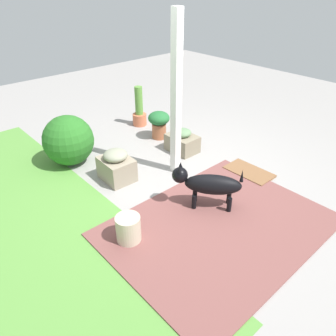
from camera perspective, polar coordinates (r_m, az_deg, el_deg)
ground_plane at (r=4.47m, az=2.17°, el=-1.84°), size 12.00×12.00×0.00m
brick_path at (r=3.71m, az=8.88°, el=-9.99°), size 1.80×2.40×0.02m
porch_pillar at (r=4.20m, az=1.44°, el=11.98°), size 0.11×0.11×2.10m
stone_planter_nearest at (r=5.09m, az=2.50°, el=4.65°), size 0.48×0.35×0.37m
stone_planter_mid at (r=4.40m, az=-8.98°, el=0.34°), size 0.47×0.39×0.44m
round_shrub at (r=4.88m, az=-16.98°, el=4.64°), size 0.72×0.72×0.72m
terracotta_pot_broad at (r=5.47m, az=-1.59°, el=7.95°), size 0.36×0.36×0.46m
terracotta_pot_tall at (r=6.00m, az=-5.03°, el=9.76°), size 0.25×0.25×0.71m
dog at (r=3.80m, az=6.98°, el=-2.75°), size 0.71×0.64×0.56m
ceramic_urn at (r=3.44m, az=-6.92°, el=-10.54°), size 0.26×0.26×0.31m
doormat at (r=4.72m, az=13.93°, el=-0.66°), size 0.66×0.38×0.03m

